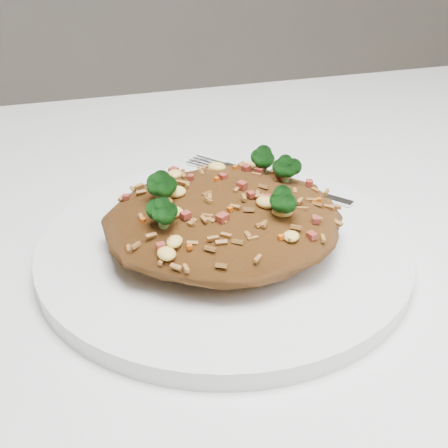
# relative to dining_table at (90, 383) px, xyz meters

# --- Properties ---
(dining_table) EXTENTS (1.20, 0.80, 0.75)m
(dining_table) POSITION_rel_dining_table_xyz_m (0.00, 0.00, 0.00)
(dining_table) COLOR white
(dining_table) RESTS_ON ground
(plate) EXTENTS (0.28, 0.28, 0.01)m
(plate) POSITION_rel_dining_table_xyz_m (0.11, 0.01, 0.10)
(plate) COLOR white
(plate) RESTS_ON dining_table
(fried_rice) EXTENTS (0.17, 0.16, 0.06)m
(fried_rice) POSITION_rel_dining_table_xyz_m (0.11, 0.01, 0.13)
(fried_rice) COLOR brown
(fried_rice) RESTS_ON plate
(fork) EXTENTS (0.12, 0.13, 0.00)m
(fork) POSITION_rel_dining_table_xyz_m (0.18, 0.09, 0.11)
(fork) COLOR silver
(fork) RESTS_ON plate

